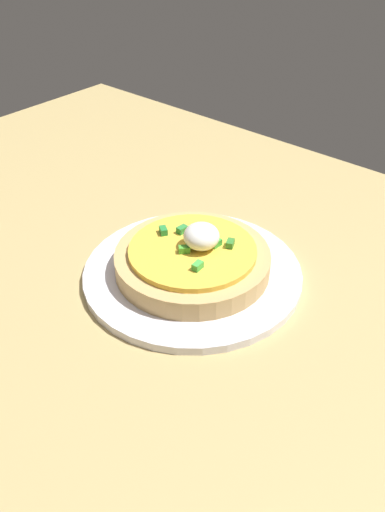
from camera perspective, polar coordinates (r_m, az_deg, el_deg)
The scene contains 3 objects.
dining_table at distance 67.35cm, azimuth 2.54°, elevation -2.15°, with size 125.14×73.90×2.43cm, color tan.
plate at distance 65.00cm, azimuth 0.00°, elevation -1.79°, with size 26.05×26.05×1.03cm, color white.
pizza at distance 63.71cm, azimuth 0.05°, elevation -0.25°, with size 18.35×18.35×6.12cm.
Camera 1 is at (32.08, -42.14, 42.82)cm, focal length 38.05 mm.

